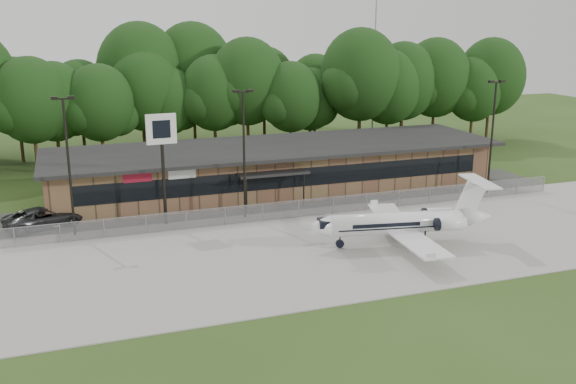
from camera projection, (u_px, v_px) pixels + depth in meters
name	position (u px, v px, depth m)	size (l,w,h in m)	color
ground	(402.00, 289.00, 37.96)	(160.00, 160.00, 0.00)	#304719
apron	(346.00, 244.00, 45.24)	(64.00, 18.00, 0.08)	#9E9B93
parking_lot	(291.00, 202.00, 55.71)	(50.00, 9.00, 0.06)	#383835
terminal	(275.00, 167.00, 59.19)	(41.00, 11.65, 4.30)	brown
fence	(310.00, 208.00, 51.42)	(46.00, 0.04, 1.52)	gray
treeline	(226.00, 89.00, 74.23)	(72.00, 12.00, 15.00)	black
radio_mast	(375.00, 41.00, 85.40)	(0.20, 0.20, 25.00)	gray
light_pole_left	(68.00, 156.00, 45.67)	(1.55, 0.30, 10.23)	black
light_pole_mid	(244.00, 145.00, 49.82)	(1.55, 0.30, 10.23)	black
light_pole_right	(493.00, 128.00, 57.16)	(1.55, 0.30, 10.23)	black
business_jet	(403.00, 223.00, 44.70)	(13.67, 12.26, 4.61)	white
suv	(44.00, 218.00, 48.73)	(2.69, 5.83, 1.62)	#323335
pole_sign	(162.00, 141.00, 47.92)	(2.27, 0.39, 8.64)	black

